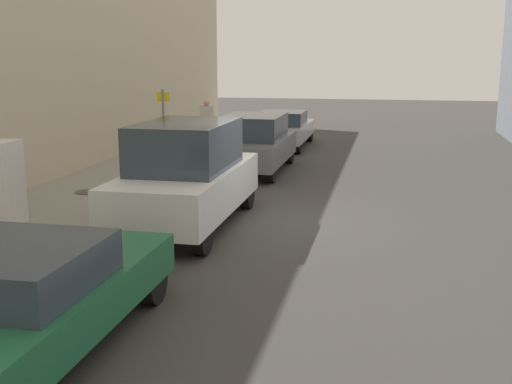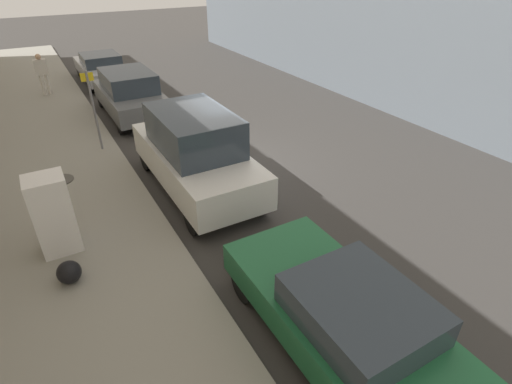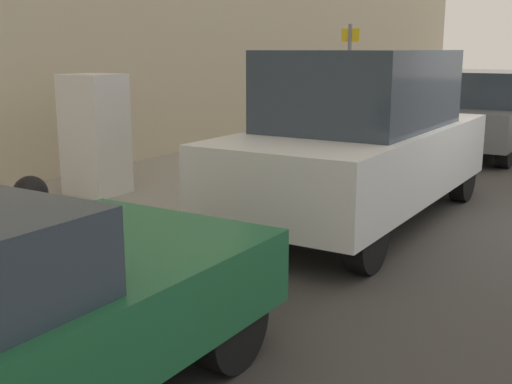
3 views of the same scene
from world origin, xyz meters
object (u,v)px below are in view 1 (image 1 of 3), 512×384
(parked_sedan_green, at_px, (29,297))
(parked_sedan_silver, at_px, (283,128))
(pedestrian_walking_far, at_px, (207,119))
(discarded_refrigerator, at_px, (0,183))
(street_sign_post, at_px, (164,131))
(parked_van_white, at_px, (187,175))
(parked_suv_gray, at_px, (254,143))

(parked_sedan_green, bearing_deg, parked_sedan_silver, 90.00)
(pedestrian_walking_far, bearing_deg, parked_sedan_silver, -129.31)
(discarded_refrigerator, distance_m, parked_sedan_silver, 13.70)
(discarded_refrigerator, height_order, pedestrian_walking_far, pedestrian_walking_far)
(discarded_refrigerator, xyz_separation_m, parked_sedan_green, (3.54, -4.86, -0.28))
(discarded_refrigerator, relative_size, street_sign_post, 0.68)
(parked_sedan_green, bearing_deg, parked_van_white, 90.00)
(pedestrian_walking_far, xyz_separation_m, parked_sedan_green, (2.67, -16.70, -0.44))
(parked_van_white, distance_m, parked_sedan_silver, 12.11)
(street_sign_post, height_order, parked_suv_gray, street_sign_post)
(discarded_refrigerator, relative_size, pedestrian_walking_far, 0.98)
(street_sign_post, xyz_separation_m, parked_sedan_green, (1.78, -9.60, -0.82))
(parked_suv_gray, bearing_deg, parked_sedan_silver, 90.00)
(discarded_refrigerator, xyz_separation_m, parked_van_white, (3.54, 1.13, 0.08))
(pedestrian_walking_far, xyz_separation_m, parked_van_white, (2.67, -10.72, -0.08))
(parked_sedan_silver, bearing_deg, discarded_refrigerator, -104.96)
(pedestrian_walking_far, relative_size, parked_sedan_silver, 0.37)
(street_sign_post, xyz_separation_m, parked_suv_gray, (1.78, 2.99, -0.66))
(street_sign_post, bearing_deg, parked_sedan_green, -79.50)
(street_sign_post, bearing_deg, discarded_refrigerator, -110.33)
(pedestrian_walking_far, distance_m, parked_suv_gray, 4.92)
(pedestrian_walking_far, height_order, parked_van_white, parked_van_white)
(parked_sedan_green, xyz_separation_m, parked_suv_gray, (-0.00, 12.58, 0.16))
(discarded_refrigerator, height_order, parked_sedan_silver, discarded_refrigerator)
(pedestrian_walking_far, xyz_separation_m, parked_sedan_silver, (2.67, 1.39, -0.44))
(parked_sedan_green, bearing_deg, parked_suv_gray, 90.00)
(parked_suv_gray, bearing_deg, pedestrian_walking_far, 122.88)
(parked_sedan_silver, bearing_deg, parked_sedan_green, -90.00)
(pedestrian_walking_far, height_order, parked_sedan_silver, pedestrian_walking_far)
(parked_sedan_green, xyz_separation_m, parked_van_white, (0.00, 5.98, 0.36))
(parked_sedan_green, height_order, parked_sedan_silver, parked_sedan_silver)
(street_sign_post, distance_m, parked_van_white, 4.05)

